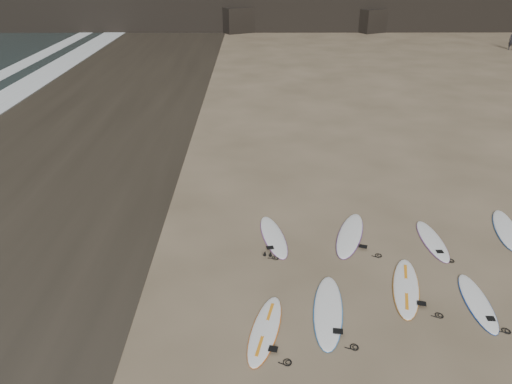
{
  "coord_description": "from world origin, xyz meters",
  "views": [
    {
      "loc": [
        -4.19,
        -10.04,
        7.79
      ],
      "look_at": [
        -4.1,
        2.9,
        1.5
      ],
      "focal_mm": 35.0,
      "sensor_mm": 36.0,
      "label": 1
    }
  ],
  "objects_px": {
    "surfboard_5": "(274,236)",
    "surfboard_7": "(432,240)",
    "surfboard_3": "(477,302)",
    "surfboard_0": "(265,329)",
    "surfboard_8": "(506,229)",
    "surfboard_2": "(406,287)",
    "surfboard_1": "(328,310)",
    "surfboard_6": "(350,235)"
  },
  "relations": [
    {
      "from": "surfboard_7",
      "to": "surfboard_8",
      "type": "distance_m",
      "value": 2.56
    },
    {
      "from": "surfboard_0",
      "to": "surfboard_6",
      "type": "distance_m",
      "value": 4.93
    },
    {
      "from": "surfboard_3",
      "to": "surfboard_6",
      "type": "xyz_separation_m",
      "value": [
        -2.55,
        3.21,
        0.01
      ]
    },
    {
      "from": "surfboard_6",
      "to": "surfboard_2",
      "type": "bearing_deg",
      "value": -50.81
    },
    {
      "from": "surfboard_1",
      "to": "surfboard_3",
      "type": "distance_m",
      "value": 3.71
    },
    {
      "from": "surfboard_2",
      "to": "surfboard_6",
      "type": "relative_size",
      "value": 0.94
    },
    {
      "from": "surfboard_1",
      "to": "surfboard_7",
      "type": "distance_m",
      "value": 4.75
    },
    {
      "from": "surfboard_6",
      "to": "surfboard_7",
      "type": "height_order",
      "value": "surfboard_6"
    },
    {
      "from": "surfboard_0",
      "to": "surfboard_6",
      "type": "bearing_deg",
      "value": 70.7
    },
    {
      "from": "surfboard_1",
      "to": "surfboard_5",
      "type": "relative_size",
      "value": 1.1
    },
    {
      "from": "surfboard_0",
      "to": "surfboard_6",
      "type": "relative_size",
      "value": 0.87
    },
    {
      "from": "surfboard_0",
      "to": "surfboard_8",
      "type": "bearing_deg",
      "value": 43.93
    },
    {
      "from": "surfboard_1",
      "to": "surfboard_8",
      "type": "height_order",
      "value": "surfboard_1"
    },
    {
      "from": "surfboard_3",
      "to": "surfboard_5",
      "type": "relative_size",
      "value": 0.93
    },
    {
      "from": "surfboard_3",
      "to": "surfboard_7",
      "type": "xyz_separation_m",
      "value": [
        -0.17,
        2.87,
        0.0
      ]
    },
    {
      "from": "surfboard_0",
      "to": "surfboard_5",
      "type": "distance_m",
      "value": 4.09
    },
    {
      "from": "surfboard_8",
      "to": "surfboard_1",
      "type": "bearing_deg",
      "value": -133.34
    },
    {
      "from": "surfboard_1",
      "to": "surfboard_3",
      "type": "bearing_deg",
      "value": 13.09
    },
    {
      "from": "surfboard_5",
      "to": "surfboard_8",
      "type": "xyz_separation_m",
      "value": [
        7.18,
        0.36,
        0.0
      ]
    },
    {
      "from": "surfboard_3",
      "to": "surfboard_8",
      "type": "height_order",
      "value": "surfboard_8"
    },
    {
      "from": "surfboard_2",
      "to": "surfboard_7",
      "type": "distance_m",
      "value": 2.67
    },
    {
      "from": "surfboard_6",
      "to": "surfboard_8",
      "type": "distance_m",
      "value": 4.88
    },
    {
      "from": "surfboard_3",
      "to": "surfboard_5",
      "type": "height_order",
      "value": "surfboard_5"
    },
    {
      "from": "surfboard_5",
      "to": "surfboard_7",
      "type": "bearing_deg",
      "value": -13.63
    },
    {
      "from": "surfboard_1",
      "to": "surfboard_7",
      "type": "bearing_deg",
      "value": 50.35
    },
    {
      "from": "surfboard_0",
      "to": "surfboard_5",
      "type": "relative_size",
      "value": 0.96
    },
    {
      "from": "surfboard_1",
      "to": "surfboard_3",
      "type": "height_order",
      "value": "surfboard_1"
    },
    {
      "from": "surfboard_0",
      "to": "surfboard_2",
      "type": "height_order",
      "value": "surfboard_2"
    },
    {
      "from": "surfboard_3",
      "to": "surfboard_5",
      "type": "xyz_separation_m",
      "value": [
        -4.87,
        3.14,
        0.0
      ]
    },
    {
      "from": "surfboard_0",
      "to": "surfboard_3",
      "type": "xyz_separation_m",
      "value": [
        5.22,
        0.94,
        -0.0
      ]
    },
    {
      "from": "surfboard_6",
      "to": "surfboard_8",
      "type": "xyz_separation_m",
      "value": [
        4.87,
        0.29,
        -0.0
      ]
    },
    {
      "from": "surfboard_1",
      "to": "surfboard_8",
      "type": "xyz_separation_m",
      "value": [
        6.02,
        3.8,
        -0.0
      ]
    },
    {
      "from": "surfboard_1",
      "to": "surfboard_7",
      "type": "relative_size",
      "value": 1.18
    },
    {
      "from": "surfboard_1",
      "to": "surfboard_2",
      "type": "xyz_separation_m",
      "value": [
        2.12,
        0.91,
        -0.0
      ]
    },
    {
      "from": "surfboard_1",
      "to": "surfboard_0",
      "type": "bearing_deg",
      "value": -148.8
    },
    {
      "from": "surfboard_6",
      "to": "surfboard_0",
      "type": "bearing_deg",
      "value": -103.99
    },
    {
      "from": "surfboard_0",
      "to": "surfboard_7",
      "type": "bearing_deg",
      "value": 50.42
    },
    {
      "from": "surfboard_0",
      "to": "surfboard_3",
      "type": "relative_size",
      "value": 1.04
    },
    {
      "from": "surfboard_0",
      "to": "surfboard_7",
      "type": "relative_size",
      "value": 1.03
    },
    {
      "from": "surfboard_2",
      "to": "surfboard_7",
      "type": "bearing_deg",
      "value": 72.24
    },
    {
      "from": "surfboard_6",
      "to": "surfboard_7",
      "type": "bearing_deg",
      "value": 10.58
    },
    {
      "from": "surfboard_7",
      "to": "surfboard_8",
      "type": "height_order",
      "value": "surfboard_8"
    }
  ]
}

